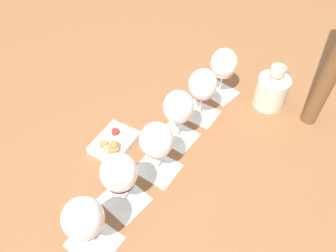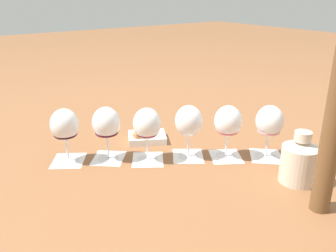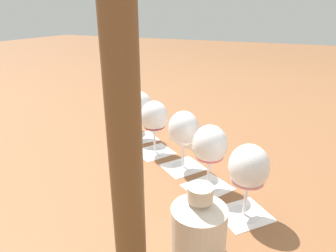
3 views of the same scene
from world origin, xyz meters
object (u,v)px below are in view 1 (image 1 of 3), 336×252
Objects in this scene: wine_glass_0 at (224,65)px; wine_glass_3 at (157,142)px; wine_glass_5 at (84,220)px; wine_glass_4 at (119,174)px; wine_glass_1 at (203,86)px; ceramic_vase at (272,89)px; snack_dish at (114,143)px; wine_glass_2 at (178,109)px.

wine_glass_0 is 1.00× the size of wine_glass_3.
wine_glass_4 is at bearing 152.14° from wine_glass_5.
wine_glass_1 is 0.26m from ceramic_vase.
wine_glass_0 is 0.14m from wine_glass_1.
wine_glass_5 is (0.12, -0.06, -0.00)m from wine_glass_4.
wine_glass_0 is 0.67m from wine_glass_5.
wine_glass_3 is 1.04× the size of snack_dish.
wine_glass_2 is 1.00× the size of wine_glass_5.
wine_glass_1 is (0.11, -0.08, -0.00)m from wine_glass_0.
wine_glass_1 is 0.40m from wine_glass_4.
wine_glass_1 is 1.04× the size of snack_dish.
snack_dish is at bearing -164.30° from wine_glass_4.
wine_glass_3 is at bearing 59.55° from snack_dish.
wine_glass_2 is at bearing 155.10° from wine_glass_3.
wine_glass_0 is 0.45m from snack_dish.
wine_glass_4 is at bearing -39.89° from wine_glass_3.
wine_glass_0 reaches higher than ceramic_vase.
ceramic_vase is at bearing 70.22° from wine_glass_0.
ceramic_vase is at bearing 133.64° from wine_glass_5.
wine_glass_4 is 0.22m from snack_dish.
wine_glass_1 is 1.00× the size of wine_glass_2.
wine_glass_0 and wine_glass_2 have the same top height.
wine_glass_3 is at bearing -24.90° from wine_glass_2.
snack_dish is (0.15, -0.28, -0.11)m from wine_glass_1.
snack_dish is (-0.08, -0.14, -0.11)m from wine_glass_3.
wine_glass_2 is 0.41m from wine_glass_5.
snack_dish is at bearing -68.63° from ceramic_vase.
wine_glass_5 is at bearing -32.78° from wine_glass_0.
wine_glass_5 is at bearing -30.82° from wine_glass_2.
wine_glass_2 is 0.14m from wine_glass_3.
ceramic_vase is (-0.39, 0.47, -0.05)m from wine_glass_4.
wine_glass_4 is 0.61m from ceramic_vase.
wine_glass_4 is 1.00× the size of wine_glass_5.
wine_glass_2 is (0.22, -0.16, -0.00)m from wine_glass_0.
wine_glass_0 and wine_glass_3 have the same top height.
wine_glass_4 reaches higher than ceramic_vase.
wine_glass_4 reaches higher than snack_dish.
ceramic_vase is (-0.16, 0.32, -0.05)m from wine_glass_2.
wine_glass_3 is 0.19m from snack_dish.
snack_dish is (0.20, -0.52, -0.05)m from ceramic_vase.
wine_glass_3 is 0.48m from ceramic_vase.
wine_glass_3 and wine_glass_4 have the same top height.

